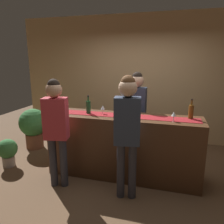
{
  "coord_description": "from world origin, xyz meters",
  "views": [
    {
      "loc": [
        0.73,
        -3.28,
        1.9
      ],
      "look_at": [
        -0.19,
        0.0,
        1.08
      ],
      "focal_mm": 35.06,
      "sensor_mm": 36.0,
      "label": 1
    }
  ],
  "objects_px": {
    "wine_glass_near_customer": "(103,108)",
    "customer_sipping": "(127,125)",
    "potted_plant_tall": "(33,126)",
    "potted_plant_small": "(8,151)",
    "bartender": "(136,108)",
    "wine_bottle_amber": "(191,111)",
    "wine_bottle_green": "(88,107)",
    "wine_glass_mid_counter": "(174,114)",
    "customer_browsing": "(56,123)"
  },
  "relations": [
    {
      "from": "wine_glass_near_customer",
      "to": "potted_plant_tall",
      "type": "relative_size",
      "value": 0.17
    },
    {
      "from": "bartender",
      "to": "wine_bottle_amber",
      "type": "bearing_deg",
      "value": 153.49
    },
    {
      "from": "customer_sipping",
      "to": "potted_plant_small",
      "type": "height_order",
      "value": "customer_sipping"
    },
    {
      "from": "potted_plant_small",
      "to": "wine_glass_mid_counter",
      "type": "bearing_deg",
      "value": 2.88
    },
    {
      "from": "potted_plant_tall",
      "to": "customer_sipping",
      "type": "bearing_deg",
      "value": -27.47
    },
    {
      "from": "wine_bottle_green",
      "to": "wine_glass_near_customer",
      "type": "bearing_deg",
      "value": 7.82
    },
    {
      "from": "wine_bottle_green",
      "to": "wine_glass_mid_counter",
      "type": "relative_size",
      "value": 2.1
    },
    {
      "from": "customer_browsing",
      "to": "wine_glass_mid_counter",
      "type": "bearing_deg",
      "value": 3.82
    },
    {
      "from": "bartender",
      "to": "customer_browsing",
      "type": "bearing_deg",
      "value": 51.24
    },
    {
      "from": "bartender",
      "to": "wine_bottle_green",
      "type": "bearing_deg",
      "value": 41.75
    },
    {
      "from": "wine_bottle_green",
      "to": "potted_plant_small",
      "type": "relative_size",
      "value": 0.59
    },
    {
      "from": "potted_plant_small",
      "to": "bartender",
      "type": "bearing_deg",
      "value": 21.09
    },
    {
      "from": "customer_sipping",
      "to": "potted_plant_small",
      "type": "bearing_deg",
      "value": 163.31
    },
    {
      "from": "wine_glass_near_customer",
      "to": "customer_sipping",
      "type": "relative_size",
      "value": 0.08
    },
    {
      "from": "customer_browsing",
      "to": "potted_plant_small",
      "type": "bearing_deg",
      "value": 153.66
    },
    {
      "from": "wine_bottle_green",
      "to": "wine_glass_mid_counter",
      "type": "xyz_separation_m",
      "value": [
        1.35,
        -0.11,
        -0.01
      ]
    },
    {
      "from": "wine_bottle_amber",
      "to": "potted_plant_tall",
      "type": "bearing_deg",
      "value": 170.58
    },
    {
      "from": "wine_bottle_green",
      "to": "bartender",
      "type": "relative_size",
      "value": 0.18
    },
    {
      "from": "wine_bottle_amber",
      "to": "customer_sipping",
      "type": "bearing_deg",
      "value": -140.56
    },
    {
      "from": "wine_bottle_green",
      "to": "potted_plant_tall",
      "type": "height_order",
      "value": "wine_bottle_green"
    },
    {
      "from": "potted_plant_tall",
      "to": "potted_plant_small",
      "type": "bearing_deg",
      "value": -86.08
    },
    {
      "from": "potted_plant_small",
      "to": "wine_glass_near_customer",
      "type": "bearing_deg",
      "value": 9.39
    },
    {
      "from": "wine_bottle_green",
      "to": "customer_browsing",
      "type": "bearing_deg",
      "value": -116.57
    },
    {
      "from": "wine_bottle_amber",
      "to": "customer_browsing",
      "type": "xyz_separation_m",
      "value": [
        -1.88,
        -0.67,
        -0.13
      ]
    },
    {
      "from": "wine_glass_mid_counter",
      "to": "customer_browsing",
      "type": "distance_m",
      "value": 1.7
    },
    {
      "from": "customer_sipping",
      "to": "potted_plant_tall",
      "type": "xyz_separation_m",
      "value": [
        -2.32,
        1.2,
        -0.56
      ]
    },
    {
      "from": "wine_glass_near_customer",
      "to": "wine_glass_mid_counter",
      "type": "relative_size",
      "value": 1.0
    },
    {
      "from": "potted_plant_tall",
      "to": "potted_plant_small",
      "type": "distance_m",
      "value": 0.91
    },
    {
      "from": "customer_browsing",
      "to": "potted_plant_small",
      "type": "distance_m",
      "value": 1.43
    },
    {
      "from": "wine_glass_near_customer",
      "to": "customer_sipping",
      "type": "height_order",
      "value": "customer_sipping"
    },
    {
      "from": "wine_bottle_green",
      "to": "wine_bottle_amber",
      "type": "bearing_deg",
      "value": 3.87
    },
    {
      "from": "bartender",
      "to": "potted_plant_small",
      "type": "distance_m",
      "value": 2.46
    },
    {
      "from": "customer_browsing",
      "to": "wine_glass_near_customer",
      "type": "bearing_deg",
      "value": 37.22
    },
    {
      "from": "wine_bottle_amber",
      "to": "potted_plant_small",
      "type": "xyz_separation_m",
      "value": [
        -3.08,
        -0.36,
        -0.85
      ]
    },
    {
      "from": "bartender",
      "to": "wine_glass_mid_counter",
      "type": "bearing_deg",
      "value": 134.69
    },
    {
      "from": "wine_glass_near_customer",
      "to": "potted_plant_tall",
      "type": "distance_m",
      "value": 1.98
    },
    {
      "from": "wine_bottle_amber",
      "to": "customer_browsing",
      "type": "distance_m",
      "value": 2.0
    },
    {
      "from": "bartender",
      "to": "potted_plant_small",
      "type": "relative_size",
      "value": 3.3
    },
    {
      "from": "wine_bottle_green",
      "to": "potted_plant_tall",
      "type": "xyz_separation_m",
      "value": [
        -1.54,
        0.63,
        -0.64
      ]
    },
    {
      "from": "wine_glass_mid_counter",
      "to": "customer_browsing",
      "type": "height_order",
      "value": "customer_browsing"
    },
    {
      "from": "bartender",
      "to": "potted_plant_small",
      "type": "xyz_separation_m",
      "value": [
        -2.18,
        -0.84,
        -0.75
      ]
    },
    {
      "from": "wine_glass_near_customer",
      "to": "potted_plant_small",
      "type": "height_order",
      "value": "wine_glass_near_customer"
    },
    {
      "from": "wine_bottle_amber",
      "to": "wine_glass_near_customer",
      "type": "bearing_deg",
      "value": -176.82
    },
    {
      "from": "customer_browsing",
      "to": "potted_plant_small",
      "type": "height_order",
      "value": "customer_browsing"
    },
    {
      "from": "wine_glass_mid_counter",
      "to": "potted_plant_small",
      "type": "height_order",
      "value": "wine_glass_mid_counter"
    },
    {
      "from": "customer_sipping",
      "to": "wine_bottle_amber",
      "type": "bearing_deg",
      "value": 30.87
    },
    {
      "from": "potted_plant_tall",
      "to": "potted_plant_small",
      "type": "height_order",
      "value": "potted_plant_tall"
    },
    {
      "from": "wine_glass_near_customer",
      "to": "potted_plant_small",
      "type": "relative_size",
      "value": 0.28
    },
    {
      "from": "wine_glass_near_customer",
      "to": "customer_sipping",
      "type": "distance_m",
      "value": 0.81
    },
    {
      "from": "bartender",
      "to": "customer_sipping",
      "type": "xyz_separation_m",
      "value": [
        0.07,
        -1.16,
        0.02
      ]
    }
  ]
}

